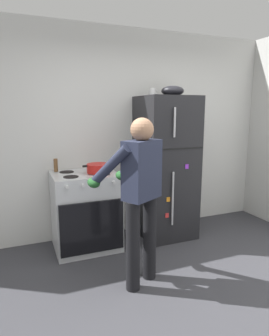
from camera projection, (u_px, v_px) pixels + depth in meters
ground at (200, 313)px, 2.46m from camera, size 8.00×8.00×0.00m
kitchen_wall_back at (121, 134)px, 3.98m from camera, size 6.00×0.10×2.70m
refrigerator at (165, 168)px, 3.89m from camera, size 0.68×0.72×1.84m
stove_range at (86, 211)px, 3.57m from camera, size 0.76×0.67×0.94m
person_cook at (138, 187)px, 2.74m from camera, size 0.67×0.73×1.60m
red_pot at (98, 168)px, 3.49m from camera, size 0.37×0.27×0.10m
coffee_mug at (152, 92)px, 3.69m from camera, size 0.11×0.08×0.10m
pepper_mill at (56, 165)px, 3.55m from camera, size 0.05×0.05×0.16m
mixing_bowl at (173, 91)px, 3.73m from camera, size 0.29×0.29×0.13m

